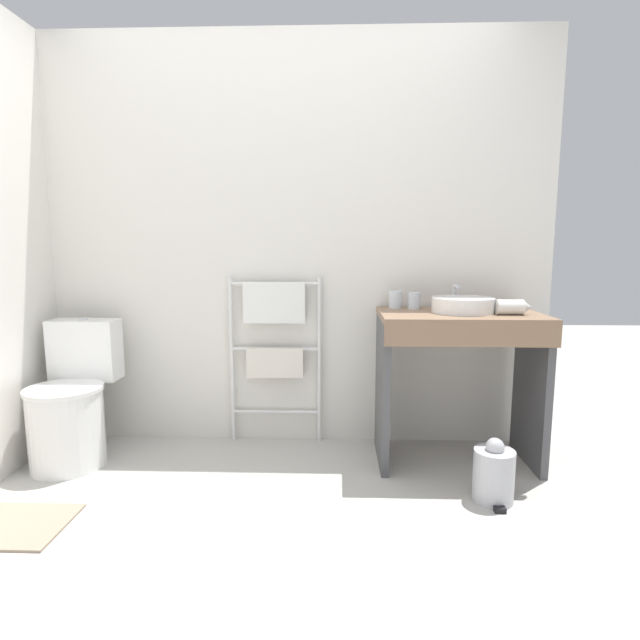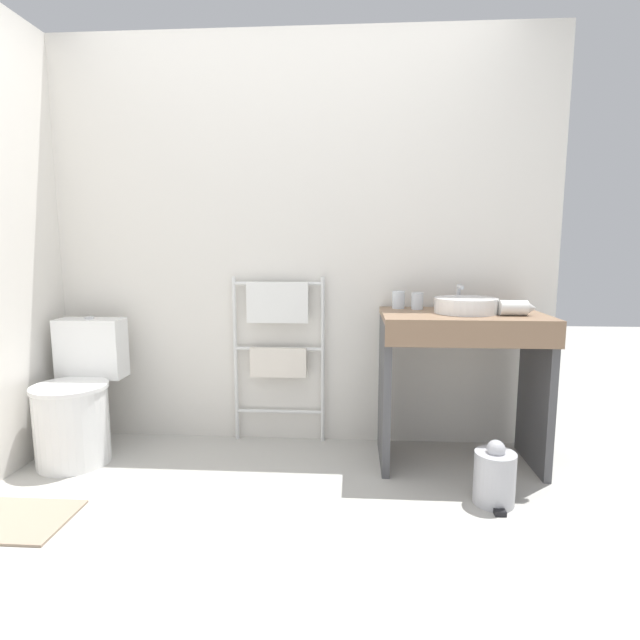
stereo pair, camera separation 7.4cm
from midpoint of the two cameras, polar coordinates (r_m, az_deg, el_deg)
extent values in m
plane|color=#B2AFA8|center=(2.07, -8.31, -26.75)|extent=(12.00, 12.00, 0.00)
cube|color=silver|center=(3.05, -4.21, 8.65)|extent=(3.09, 0.12, 2.41)
cylinder|color=white|center=(3.10, -27.59, -10.98)|extent=(0.38, 0.38, 0.42)
cylinder|color=white|center=(3.04, -27.87, -7.01)|extent=(0.40, 0.40, 0.02)
cube|color=white|center=(3.22, -25.85, -3.07)|extent=(0.38, 0.16, 0.35)
cylinder|color=silver|center=(3.19, -26.06, 0.12)|extent=(0.05, 0.05, 0.01)
cylinder|color=silver|center=(3.09, -10.72, -4.52)|extent=(0.02, 0.02, 1.01)
cylinder|color=silver|center=(3.02, -0.76, -4.68)|extent=(0.02, 0.02, 1.01)
cylinder|color=silver|center=(3.13, -5.71, -10.41)|extent=(0.53, 0.02, 0.02)
cylinder|color=silver|center=(3.03, -5.82, -3.31)|extent=(0.53, 0.02, 0.02)
cylinder|color=silver|center=(2.97, -5.93, 4.17)|extent=(0.53, 0.02, 0.02)
cube|color=white|center=(2.96, -5.97, 1.98)|extent=(0.37, 0.04, 0.24)
cube|color=silver|center=(3.02, -5.87, -4.89)|extent=(0.34, 0.04, 0.18)
cube|color=#84664C|center=(2.77, 14.93, 0.48)|extent=(0.85, 0.54, 0.03)
cube|color=#84664C|center=(2.53, 16.18, -1.84)|extent=(0.85, 0.02, 0.10)
cube|color=#4C4C4F|center=(2.80, 6.37, -8.01)|extent=(0.04, 0.46, 0.80)
cube|color=#4C4C4F|center=(2.97, 22.35, -7.61)|extent=(0.04, 0.46, 0.80)
cylinder|color=white|center=(2.78, 15.26, 1.68)|extent=(0.33, 0.33, 0.08)
cylinder|color=silver|center=(2.77, 15.29, 2.42)|extent=(0.27, 0.27, 0.01)
cylinder|color=silver|center=(2.96, 14.42, 2.67)|extent=(0.02, 0.02, 0.14)
cylinder|color=silver|center=(2.92, 14.65, 3.69)|extent=(0.02, 0.09, 0.02)
cylinder|color=silver|center=(2.89, 7.88, 2.33)|extent=(0.07, 0.07, 0.10)
cylinder|color=silver|center=(2.87, 9.98, 2.18)|extent=(0.07, 0.07, 0.09)
cylinder|color=white|center=(2.75, 20.13, 1.39)|extent=(0.14, 0.08, 0.08)
cone|color=silver|center=(2.78, 21.94, 1.36)|extent=(0.05, 0.07, 0.07)
cube|color=white|center=(2.82, 19.03, 1.60)|extent=(0.05, 0.09, 0.06)
cylinder|color=#B7B7BC|center=(2.57, 18.41, -16.50)|extent=(0.19, 0.19, 0.25)
sphere|color=#B7B7BC|center=(2.52, 18.56, -13.59)|extent=(0.09, 0.09, 0.09)
cube|color=black|center=(2.53, 19.03, -19.82)|extent=(0.05, 0.04, 0.02)
cube|color=gray|center=(2.70, -33.35, -19.01)|extent=(0.56, 0.36, 0.01)
camera|label=1|loc=(0.04, -90.90, -0.13)|focal=28.00mm
camera|label=2|loc=(0.04, 89.10, 0.13)|focal=28.00mm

